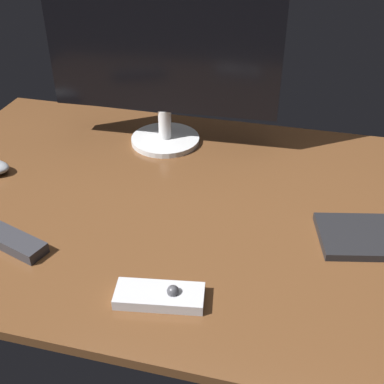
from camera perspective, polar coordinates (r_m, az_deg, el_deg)
desk at (r=108.04cm, az=1.61°, el=-1.85°), size 140.00×84.00×2.00cm
monitor at (r=121.60cm, az=-3.46°, el=17.02°), size 56.85×17.88×48.73cm
media_remote at (r=85.45cm, az=-3.68°, el=-11.80°), size 15.78×8.22×3.38cm
tv_remote at (r=102.94cm, az=-20.52°, el=-4.99°), size 18.60×9.98×2.21cm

